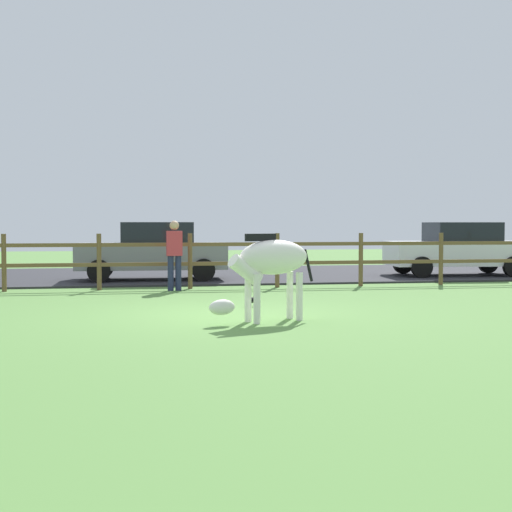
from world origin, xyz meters
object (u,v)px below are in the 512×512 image
Objects in this scene: crow_on_grass at (251,300)px; parked_car_white at (458,248)px; zebra at (269,264)px; visitor_near_fence at (174,252)px; parked_car_grey at (153,250)px.

parked_car_white reaches higher than crow_on_grass.
visitor_near_fence is at bearing 101.78° from zebra.
zebra is at bearing -79.42° from parked_car_grey.
parked_car_white is 8.97m from visitor_near_fence.
parked_car_white is (7.33, 8.48, -0.08)m from zebra.
zebra is 1.13× the size of visitor_near_fence.
parked_car_grey reaches higher than zebra.
parked_car_grey is at bearing 100.58° from zebra.
parked_car_white is at bearing 0.45° from parked_car_grey.
visitor_near_fence is at bearing -81.83° from parked_car_grey.
crow_on_grass is 9.68m from parked_car_white.
visitor_near_fence is (0.41, -2.82, 0.06)m from parked_car_grey.
parked_car_white is 1.02× the size of parked_car_grey.
zebra is 8.62× the size of crow_on_grass.
crow_on_grass is (0.06, 2.12, -0.80)m from zebra.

